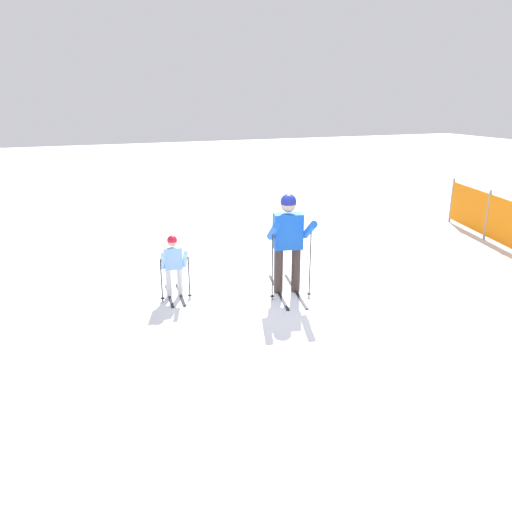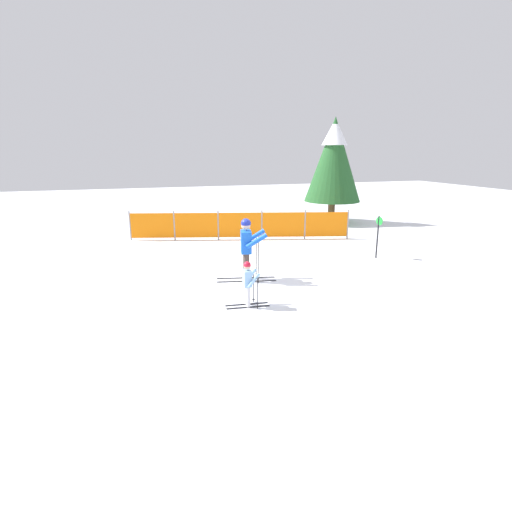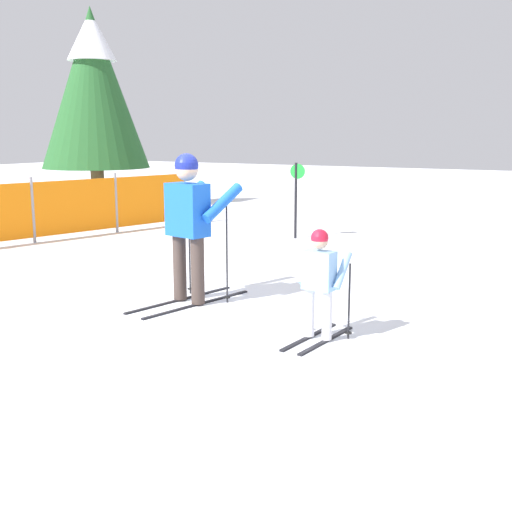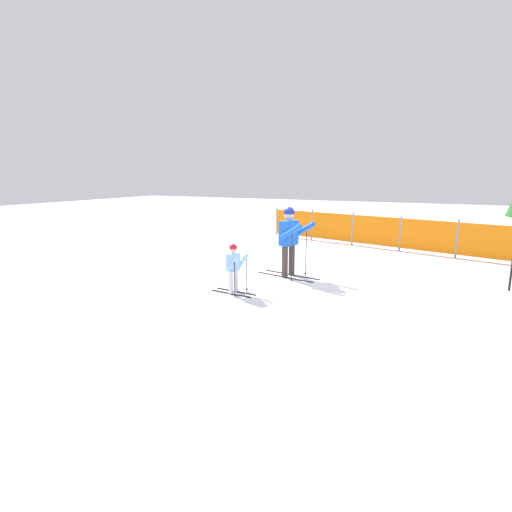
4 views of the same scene
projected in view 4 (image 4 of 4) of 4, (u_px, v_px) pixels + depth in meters
The scene contains 4 objects.
ground_plane at pixel (294, 279), 9.86m from camera, with size 60.00×60.00×0.00m, color white.
skier_adult at pixel (290, 235), 9.86m from camera, with size 1.69×0.84×1.75m.
skier_child at pixel (234, 265), 8.52m from camera, with size 1.04×0.53×1.09m.
safety_fence at pixel (375, 231), 13.96m from camera, with size 8.59×2.38×1.20m.
Camera 4 is at (3.37, -8.98, 2.51)m, focal length 28.00 mm.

